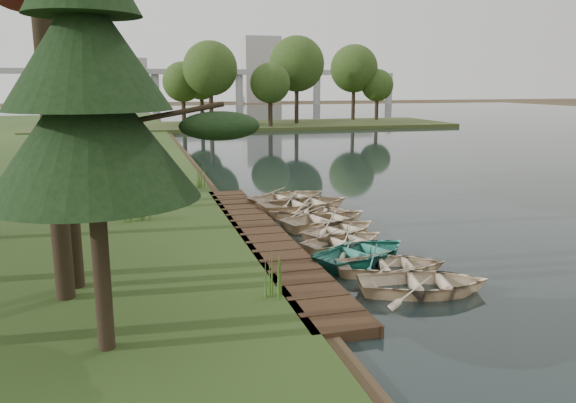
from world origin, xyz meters
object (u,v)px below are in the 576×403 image
object	(u,v)px
rowboat_0	(424,280)
rowboat_1	(391,263)
stored_rowboat	(107,185)
boardwalk	(263,238)
pine_tree	(88,85)
rowboat_2	(365,250)

from	to	relation	value
rowboat_0	rowboat_1	size ratio (longest dim) A/B	1.07
rowboat_1	stored_rowboat	bearing A→B (deg)	42.19
boardwalk	pine_tree	distance (m)	10.26
rowboat_0	rowboat_1	xyz separation A→B (m)	(-0.15, 1.59, -0.02)
rowboat_2	rowboat_1	bearing A→B (deg)	168.16
boardwalk	rowboat_1	world-z (taller)	rowboat_1
rowboat_2	pine_tree	xyz separation A→B (m)	(-7.26, -4.41, 4.89)
pine_tree	rowboat_2	bearing A→B (deg)	31.30
stored_rowboat	rowboat_2	bearing A→B (deg)	-112.71
rowboat_0	stored_rowboat	world-z (taller)	stored_rowboat
rowboat_1	rowboat_2	bearing A→B (deg)	23.00
rowboat_1	stored_rowboat	size ratio (longest dim) A/B	0.84
boardwalk	stored_rowboat	xyz separation A→B (m)	(-5.38, 9.00, 0.54)
rowboat_1	stored_rowboat	world-z (taller)	stored_rowboat
rowboat_1	rowboat_2	world-z (taller)	rowboat_2
stored_rowboat	pine_tree	bearing A→B (deg)	-143.74
rowboat_1	pine_tree	world-z (taller)	pine_tree
rowboat_2	stored_rowboat	size ratio (longest dim) A/B	0.91
boardwalk	rowboat_2	xyz separation A→B (m)	(2.46, -3.05, 0.26)
boardwalk	rowboat_0	world-z (taller)	rowboat_0
rowboat_0	pine_tree	size ratio (longest dim) A/B	0.42
rowboat_2	pine_tree	bearing A→B (deg)	97.26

